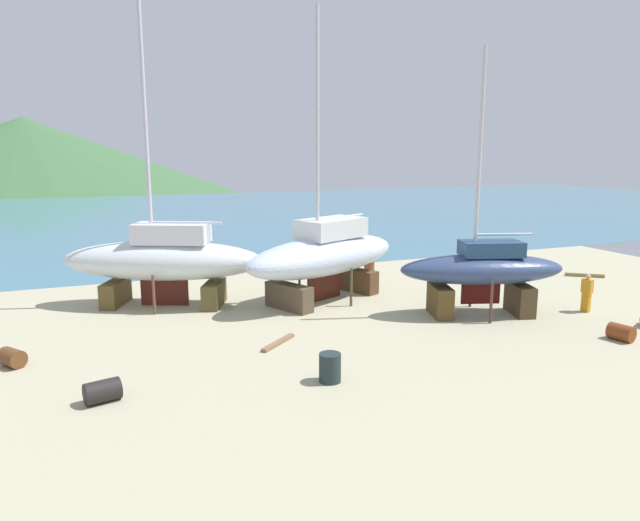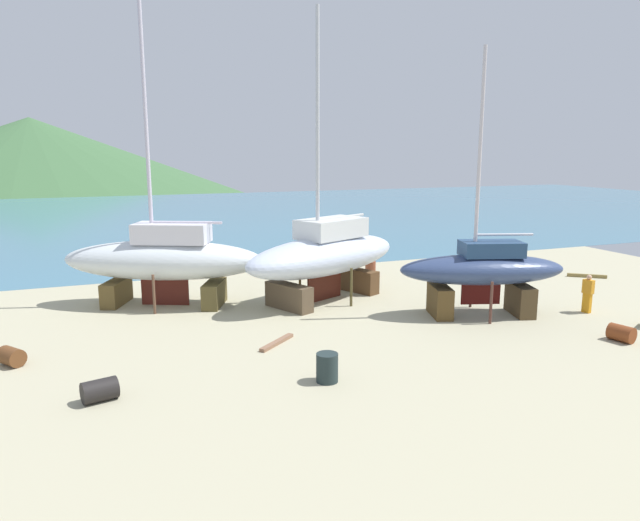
# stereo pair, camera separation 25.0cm
# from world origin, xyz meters

# --- Properties ---
(ground_plane) EXTENTS (43.60, 43.60, 0.00)m
(ground_plane) POSITION_xyz_m (0.00, -4.46, 0.00)
(ground_plane) COLOR #B0A989
(sea_water) EXTENTS (152.74, 61.49, 0.01)m
(sea_water) POSITION_xyz_m (0.00, 37.18, 0.00)
(sea_water) COLOR teal
(sea_water) RESTS_ON ground
(headland_hill) EXTENTS (157.99, 157.99, 29.25)m
(headland_hill) POSITION_xyz_m (-25.23, 129.68, 0.00)
(headland_hill) COLOR #3F673D
(headland_hill) RESTS_ON ground
(sailboat_far_slipway) EXTENTS (7.27, 4.24, 10.88)m
(sailboat_far_slipway) POSITION_xyz_m (3.78, -5.56, 1.90)
(sailboat_far_slipway) COLOR brown
(sailboat_far_slipway) RESTS_ON ground
(sailboat_mid_port) EXTENTS (9.25, 6.07, 15.79)m
(sailboat_mid_port) POSITION_xyz_m (-8.44, 0.90, 2.12)
(sailboat_mid_port) COLOR brown
(sailboat_mid_port) RESTS_ON ground
(sailboat_large_starboard) EXTENTS (9.46, 6.51, 12.90)m
(sailboat_large_starboard) POSITION_xyz_m (-1.41, -0.79, 2.12)
(sailboat_large_starboard) COLOR brown
(sailboat_large_starboard) RESTS_ON ground
(worker) EXTENTS (0.32, 0.48, 1.66)m
(worker) POSITION_xyz_m (8.26, -6.89, 0.86)
(worker) COLOR orange
(worker) RESTS_ON ground
(barrel_by_slipway) EXTENTS (0.97, 1.01, 0.60)m
(barrel_by_slipway) POSITION_xyz_m (-13.96, -4.91, 0.30)
(barrel_by_slipway) COLOR brown
(barrel_by_slipway) RESTS_ON ground
(barrel_tipped_center) EXTENTS (1.06, 0.84, 0.62)m
(barrel_tipped_center) POSITION_xyz_m (-11.31, -8.80, 0.31)
(barrel_tipped_center) COLOR black
(barrel_tipped_center) RESTS_ON ground
(barrel_rust_near) EXTENTS (0.71, 0.71, 0.84)m
(barrel_rust_near) POSITION_xyz_m (2.78, 2.96, 0.42)
(barrel_rust_near) COLOR brown
(barrel_rust_near) RESTS_ON ground
(barrel_ochre) EXTENTS (0.79, 0.96, 0.61)m
(barrel_ochre) POSITION_xyz_m (6.47, -10.24, 0.30)
(barrel_ochre) COLOR brown
(barrel_ochre) RESTS_ON ground
(barrel_tipped_right) EXTENTS (0.75, 0.75, 0.88)m
(barrel_tipped_right) POSITION_xyz_m (-4.92, -9.82, 0.44)
(barrel_tipped_right) COLOR #212E2F
(barrel_tipped_right) RESTS_ON ground
(timber_short_cross) EXTENTS (1.62, 1.45, 0.12)m
(timber_short_cross) POSITION_xyz_m (-5.34, -6.02, 0.06)
(timber_short_cross) COLOR #886148
(timber_short_cross) RESTS_ON ground
(timber_short_skew) EXTENTS (1.70, 1.32, 0.18)m
(timber_short_skew) POSITION_xyz_m (13.73, -1.61, 0.09)
(timber_short_skew) COLOR olive
(timber_short_skew) RESTS_ON ground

